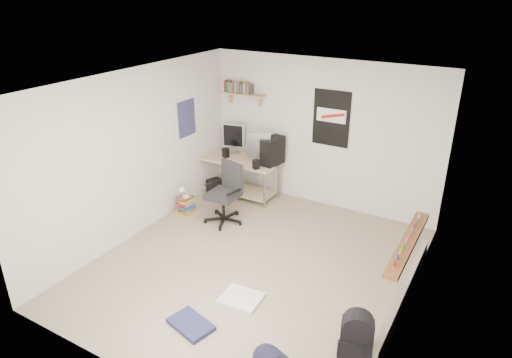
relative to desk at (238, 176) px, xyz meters
The scene contains 24 objects.
floor 2.31m from the desk, 52.71° to the right, with size 4.00×4.50×0.01m, color gray.
ceiling 3.13m from the desk, 52.71° to the right, with size 4.00×4.50×0.01m, color white.
back_wall 1.70m from the desk, 17.65° to the left, with size 4.00×0.01×2.50m, color silver.
left_wall 2.11m from the desk, 108.93° to the right, with size 0.01×4.50×2.50m, color silver.
right_wall 3.94m from the desk, 28.18° to the right, with size 0.01×4.50×2.50m, color silver.
desk is the anchor object (origin of this frame).
monitor_left 0.60m from the desk, 136.59° to the left, with size 0.40×0.10×0.44m, color #A3A4A8.
monitor_right 0.71m from the desk, ahead, with size 0.40×0.10×0.44m, color #96979A.
pc_tower 0.85m from the desk, ahead, with size 0.22×0.46×0.48m, color black.
keyboard 0.37m from the desk, 23.36° to the right, with size 0.38×0.13×0.02m, color black.
speaker_left 0.47m from the desk, 162.91° to the right, with size 0.10×0.10×0.19m, color black.
speaker_right 0.71m from the desk, 26.89° to the right, with size 0.09×0.09×0.19m, color black.
office_chair 1.05m from the desk, 71.25° to the right, with size 0.64×0.64×0.99m, color #242427.
wall_shelf 1.45m from the desk, 101.74° to the left, with size 0.80×0.22×0.24m, color tan.
poster_back_wall 1.98m from the desk, 15.14° to the left, with size 0.62×0.03×0.92m, color black.
poster_left_wall 1.42m from the desk, 134.40° to the right, with size 0.02×0.42×0.60m, color navy.
window 3.82m from the desk, 24.45° to the right, with size 0.10×1.50×1.26m, color brown.
baseboard_heater 3.68m from the desk, 24.42° to the right, with size 0.08×2.50×0.18m, color #B7B2A8.
backpack 4.15m from the desk, 40.88° to the right, with size 0.33×0.27×0.44m, color black.
tshirt 3.03m from the desk, 57.30° to the right, with size 0.48×0.41×0.04m, color silver.
jeans_a 3.52m from the desk, 66.77° to the right, with size 0.51×0.33×0.06m, color #22254F.
book_stack 1.14m from the desk, 109.25° to the right, with size 0.44×0.36×0.30m, color olive.
desk_lamp 1.13m from the desk, 107.95° to the right, with size 0.11×0.19×0.19m, color white.
subwoofer 0.48m from the desk, 149.80° to the right, with size 0.25×0.25×0.28m, color black.
Camera 1 is at (2.67, -4.55, 3.60)m, focal length 32.00 mm.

